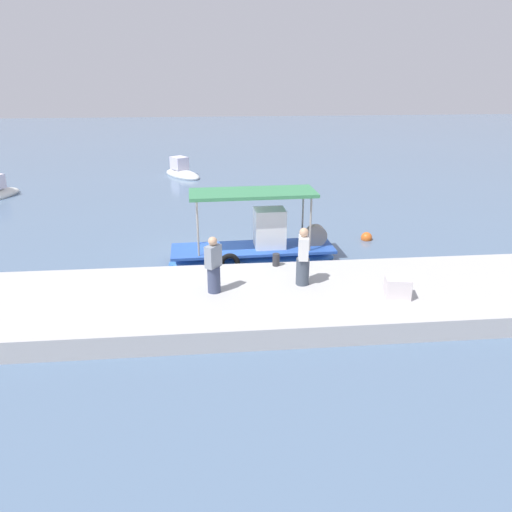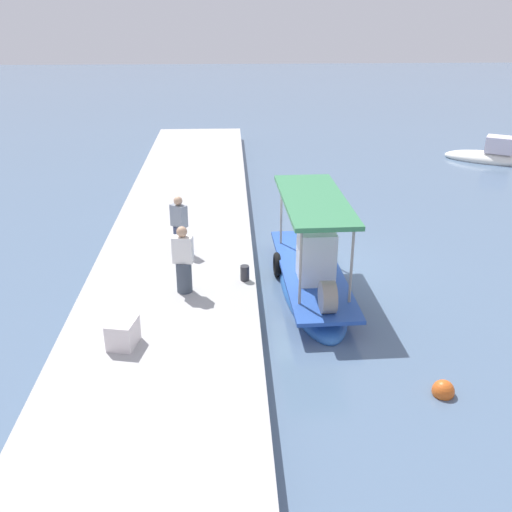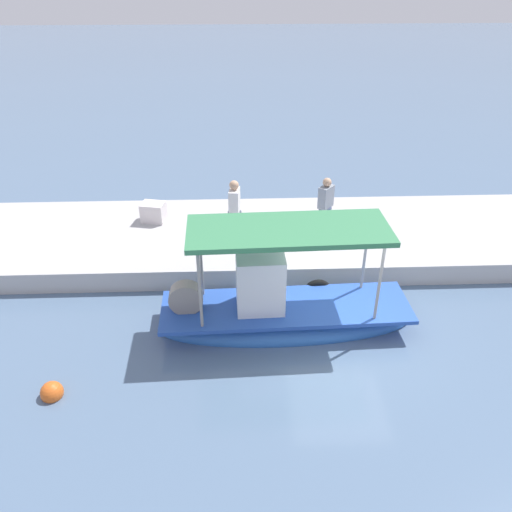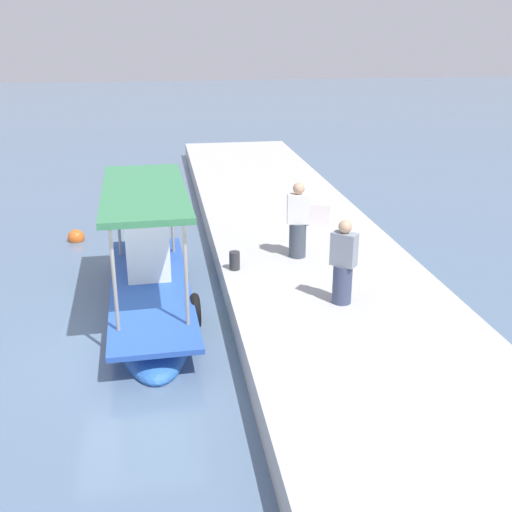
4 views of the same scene
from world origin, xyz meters
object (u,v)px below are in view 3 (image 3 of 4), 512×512
Objects in this scene: fisherman_near_bollard at (235,212)px; mooring_bollard at (257,258)px; main_fishing_boat at (281,310)px; marker_buoy at (52,392)px; cargo_crate at (154,212)px; fisherman_by_crate at (325,208)px.

fisherman_near_bollard reaches higher than mooring_bollard.
main_fishing_boat is 5.34m from marker_buoy.
fisherman_near_bollard is 2.55× the size of cargo_crate.
fisherman_by_crate is at bearing -137.88° from marker_buoy.
mooring_bollard is (0.50, -1.88, 0.35)m from main_fishing_boat.
fisherman_near_bollard is (1.09, -3.45, 0.95)m from main_fishing_boat.
main_fishing_boat is 13.30× the size of marker_buoy.
marker_buoy is (6.48, 5.86, -1.28)m from fisherman_by_crate.
fisherman_by_crate reaches higher than marker_buoy.
cargo_crate is at bearing -41.21° from mooring_bollard.
main_fishing_boat is at bearing 107.49° from fisherman_near_bollard.
mooring_bollard is at bearing 110.61° from fisherman_near_bollard.
fisherman_by_crate is 2.43× the size of cargo_crate.
main_fishing_boat reaches higher than fisherman_by_crate.
fisherman_near_bollard is at bearing -69.39° from mooring_bollard.
fisherman_near_bollard is 1.78m from mooring_bollard.
fisherman_by_crate reaches higher than cargo_crate.
fisherman_near_bollard reaches higher than cargo_crate.
cargo_crate is at bearing -51.86° from main_fishing_boat.
main_fishing_boat is at bearing -156.58° from marker_buoy.
mooring_bollard is at bearing -137.75° from marker_buoy.
cargo_crate is 1.49× the size of marker_buoy.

